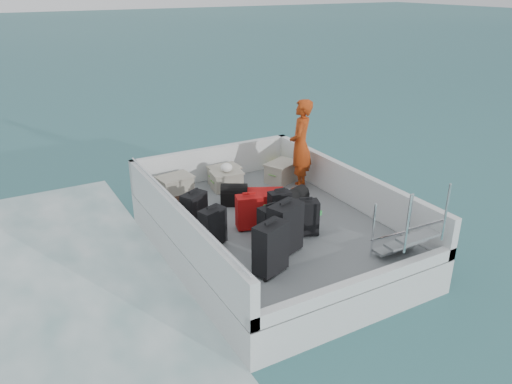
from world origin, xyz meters
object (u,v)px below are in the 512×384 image
Objects in this scene: crate_0 at (175,186)px; crate_1 at (224,176)px; suitcase_4 at (271,224)px; crate_2 at (227,181)px; passenger at (301,145)px; crate_3 at (282,173)px; suitcase_2 at (194,210)px; suitcase_8 at (264,199)px; suitcase_5 at (249,212)px; suitcase_6 at (305,218)px; suitcase_7 at (279,206)px; suitcase_1 at (213,227)px; suitcase_3 at (285,229)px; suitcase_0 at (271,249)px.

crate_0 reaches higher than crate_1.
suitcase_4 reaches higher than crate_2.
crate_3 is at bearing -124.24° from passenger.
crate_0 is 1.05m from crate_2.
suitcase_2 reaches higher than suitcase_8.
suitcase_8 is 0.40× the size of passenger.
suitcase_8 is at bearing 59.66° from suitcase_5.
crate_3 is at bearing 88.60° from suitcase_6.
suitcase_5 reaches higher than suitcase_4.
suitcase_8 is at bearing -76.93° from crate_2.
crate_3 is (1.21, -0.17, 0.02)m from crate_2.
suitcase_8 is 1.40m from passenger.
passenger reaches higher than suitcase_7.
suitcase_4 is at bearing -99.04° from crate_1.
suitcase_4 is 0.32× the size of passenger.
suitcase_1 is at bearing -95.01° from crate_0.
crate_2 is (0.34, 2.75, -0.24)m from suitcase_3.
suitcase_2 is at bearing 167.68° from suitcase_7.
suitcase_5 is 1.12× the size of suitcase_7.
crate_1 is at bearing 54.74° from suitcase_0.
crate_3 is (0.96, 0.92, 0.05)m from suitcase_8.
crate_2 is at bearing -74.33° from passenger.
crate_0 is (-1.31, 2.62, -0.11)m from suitcase_6.
suitcase_8 is at bearing -82.91° from crate_1.
suitcase_8 is (0.60, 1.66, -0.27)m from suitcase_3.
crate_0 is (-0.69, 2.97, -0.22)m from suitcase_3.
crate_2 is at bearing 74.18° from suitcase_4.
crate_1 reaches higher than suitcase_8.
suitcase_3 is 1.11× the size of suitcase_8.
suitcase_0 is at bearing -128.57° from suitcase_4.
suitcase_4 is 2.61m from crate_0.
passenger is at bearing 28.62° from suitcase_0.
suitcase_2 is 1.00× the size of crate_0.
suitcase_5 is (-0.10, 0.99, -0.11)m from suitcase_3.
suitcase_6 is 2.42m from crate_2.
suitcase_8 is 1.27× the size of crate_2.
crate_2 is 0.32× the size of passenger.
crate_0 reaches higher than suitcase_8.
suitcase_6 reaches higher than suitcase_8.
suitcase_3 is 2.78m from crate_2.
suitcase_4 reaches higher than crate_0.
suitcase_1 is 0.81m from suitcase_5.
suitcase_5 is at bearing -170.64° from suitcase_7.
crate_0 is (0.20, 1.46, -0.13)m from suitcase_2.
suitcase_1 is 1.04× the size of suitcase_5.
suitcase_8 is at bearing -136.10° from crate_3.
suitcase_1 is at bearing 119.05° from suitcase_3.
crate_3 is (1.13, -0.46, 0.02)m from crate_1.
crate_0 is at bearing -68.28° from passenger.
suitcase_8 is at bearing -45.62° from crate_0.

